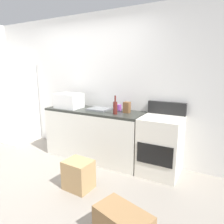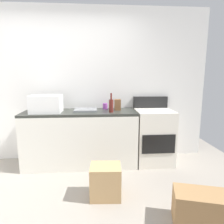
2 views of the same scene
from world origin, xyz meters
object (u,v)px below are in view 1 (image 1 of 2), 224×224
stove_oven (161,145)px  knife_block (127,107)px  wine_bottle (115,107)px  cardboard_box_medium (79,175)px  refrigerator (16,104)px  microwave (69,101)px  coffee_mug (119,107)px

stove_oven → knife_block: stove_oven is taller
wine_bottle → cardboard_box_medium: 1.16m
knife_block → cardboard_box_medium: size_ratio=0.45×
wine_bottle → cardboard_box_medium: (-0.13, -0.82, -0.81)m
refrigerator → microwave: refrigerator is taller
refrigerator → knife_block: bearing=2.4°
coffee_mug → wine_bottle: bearing=-75.0°
coffee_mug → stove_oven: bearing=-12.0°
microwave → cardboard_box_medium: (0.87, -0.88, -0.83)m
microwave → wine_bottle: size_ratio=1.53×
microwave → coffee_mug: bearing=14.9°
coffee_mug → knife_block: (0.20, -0.12, 0.04)m
knife_block → cardboard_box_medium: bearing=-103.7°
microwave → refrigerator: bearing=179.3°
refrigerator → stove_oven: 3.29m
wine_bottle → knife_block: size_ratio=1.67×
microwave → knife_block: size_ratio=2.56×
microwave → knife_block: 1.13m
knife_block → cardboard_box_medium: knife_block is taller
coffee_mug → knife_block: knife_block is taller
microwave → wine_bottle: 1.00m
knife_block → coffee_mug: bearing=149.7°
microwave → coffee_mug: 0.96m
stove_oven → wine_bottle: size_ratio=3.67×
stove_oven → microwave: microwave is taller
cardboard_box_medium → microwave: bearing=134.7°
refrigerator → microwave: 1.56m
refrigerator → wine_bottle: 2.55m
refrigerator → cardboard_box_medium: (2.42, -0.90, -0.64)m
microwave → knife_block: microwave is taller
refrigerator → knife_block: 2.67m
stove_oven → coffee_mug: (-0.81, 0.17, 0.48)m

